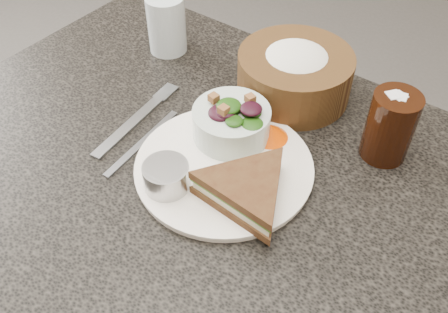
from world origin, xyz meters
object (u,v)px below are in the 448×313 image
(dinner_plate, at_px, (224,167))
(cola_glass, at_px, (391,123))
(salad_bowl, at_px, (231,118))
(bread_basket, at_px, (295,68))
(dressing_ramekin, at_px, (166,176))
(water_glass, at_px, (167,24))
(sandwich, at_px, (247,190))
(dining_table, at_px, (214,287))

(dinner_plate, bearing_deg, cola_glass, 45.17)
(salad_bowl, xyz_separation_m, bread_basket, (0.02, 0.16, 0.01))
(dinner_plate, bearing_deg, bread_basket, 93.36)
(dinner_plate, relative_size, bread_basket, 1.36)
(dressing_ramekin, height_order, water_glass, water_glass)
(bread_basket, height_order, water_glass, same)
(sandwich, relative_size, dressing_ramekin, 2.48)
(dining_table, distance_m, sandwich, 0.42)
(cola_glass, xyz_separation_m, water_glass, (-0.47, 0.02, -0.01))
(bread_basket, bearing_deg, water_glass, -174.99)
(dining_table, xyz_separation_m, salad_bowl, (-0.01, 0.06, 0.42))
(dining_table, height_order, sandwich, sandwich)
(cola_glass, bearing_deg, dining_table, -137.63)
(salad_bowl, distance_m, cola_glass, 0.24)
(dinner_plate, bearing_deg, dining_table, -170.30)
(water_glass, bearing_deg, cola_glass, -2.28)
(cola_glass, distance_m, water_glass, 0.47)
(sandwich, height_order, cola_glass, cola_glass)
(dressing_ramekin, distance_m, water_glass, 0.38)
(dinner_plate, xyz_separation_m, sandwich, (0.07, -0.04, 0.03))
(dressing_ramekin, xyz_separation_m, bread_basket, (0.03, 0.31, 0.02))
(dining_table, relative_size, bread_basket, 4.99)
(salad_bowl, xyz_separation_m, water_glass, (-0.26, 0.14, 0.01))
(water_glass, bearing_deg, bread_basket, 5.01)
(dining_table, height_order, dinner_plate, dinner_plate)
(salad_bowl, xyz_separation_m, cola_glass, (0.21, 0.12, 0.02))
(dinner_plate, relative_size, salad_bowl, 2.19)
(water_glass, bearing_deg, dressing_ramekin, -49.02)
(salad_bowl, relative_size, dressing_ramekin, 1.83)
(dinner_plate, relative_size, water_glass, 2.41)
(dressing_ramekin, bearing_deg, dinner_plate, 63.49)
(sandwich, xyz_separation_m, bread_basket, (-0.08, 0.26, 0.02))
(sandwich, distance_m, salad_bowl, 0.14)
(water_glass, bearing_deg, sandwich, -33.64)
(salad_bowl, bearing_deg, dinner_plate, -63.32)
(dinner_plate, bearing_deg, salad_bowl, 116.68)
(dinner_plate, relative_size, dressing_ramekin, 4.01)
(bread_basket, bearing_deg, dining_table, -92.43)
(dining_table, bearing_deg, dressing_ramekin, -103.35)
(cola_glass, relative_size, water_glass, 1.12)
(dining_table, xyz_separation_m, cola_glass, (0.20, 0.19, 0.44))
(sandwich, bearing_deg, cola_glass, 66.43)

